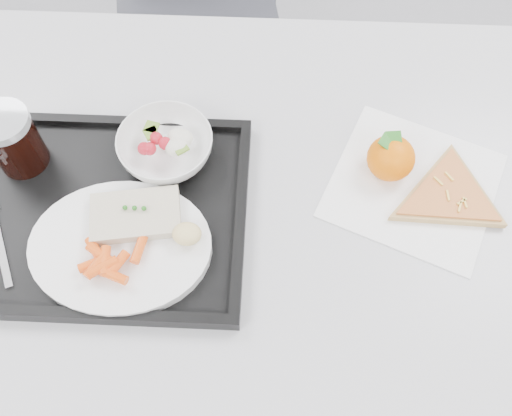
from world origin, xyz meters
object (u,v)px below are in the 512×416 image
object	(u,v)px
tray	(101,213)
salad_bowl	(166,147)
table	(229,216)
pizza_slice	(449,195)
cola_glass	(13,140)
tangerine	(391,158)
dinner_plate	(121,247)

from	to	relation	value
tray	salad_bowl	bearing A→B (deg)	49.33
table	pizza_slice	distance (m)	0.36
tray	pizza_slice	size ratio (longest dim) A/B	1.58
cola_glass	tangerine	size ratio (longest dim) A/B	1.11
table	cola_glass	bearing A→B (deg)	171.95
tray	dinner_plate	world-z (taller)	dinner_plate
table	salad_bowl	size ratio (longest dim) A/B	7.89
tray	pizza_slice	xyz separation A→B (m)	(0.54, 0.05, 0.00)
tray	pizza_slice	bearing A→B (deg)	5.64
table	tangerine	world-z (taller)	tangerine
dinner_plate	tangerine	xyz separation A→B (m)	(0.41, 0.17, 0.01)
cola_glass	table	bearing A→B (deg)	-8.05
tray	cola_glass	bearing A→B (deg)	147.34
pizza_slice	salad_bowl	bearing A→B (deg)	173.20
table	dinner_plate	bearing A→B (deg)	-145.08
salad_bowl	pizza_slice	world-z (taller)	salad_bowl
table	pizza_slice	xyz separation A→B (m)	(0.35, 0.01, 0.08)
table	salad_bowl	bearing A→B (deg)	146.96
table	pizza_slice	size ratio (longest dim) A/B	4.20
tray	cola_glass	world-z (taller)	cola_glass
dinner_plate	tangerine	distance (m)	0.44
dinner_plate	pizza_slice	distance (m)	0.51
dinner_plate	salad_bowl	size ratio (longest dim) A/B	1.78
tray	cola_glass	xyz separation A→B (m)	(-0.14, 0.09, 0.06)
salad_bowl	cola_glass	xyz separation A→B (m)	(-0.23, -0.02, 0.03)
tray	salad_bowl	world-z (taller)	salad_bowl
tray	cola_glass	distance (m)	0.18
table	cola_glass	xyz separation A→B (m)	(-0.33, 0.05, 0.14)
dinner_plate	cola_glass	world-z (taller)	cola_glass
salad_bowl	dinner_plate	bearing A→B (deg)	-106.03
dinner_plate	salad_bowl	distance (m)	0.18
pizza_slice	tangerine	bearing A→B (deg)	151.53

